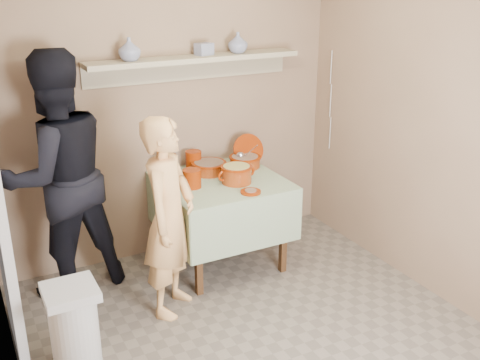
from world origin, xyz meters
TOP-DOWN VIEW (x-y plane):
  - ground at (0.00, 0.00)m, footprint 3.50×3.50m
  - plate_stack_a at (-0.09, 1.57)m, footprint 0.14×0.14m
  - plate_stack_b at (0.15, 1.61)m, footprint 0.14×0.14m
  - bowl_stack at (-0.03, 1.23)m, footprint 0.15×0.15m
  - empty_bowl at (-0.10, 1.33)m, footprint 0.16×0.16m
  - propped_lid at (0.66, 1.55)m, footprint 0.29×0.13m
  - vase_right at (0.58, 1.61)m, footprint 0.19×0.19m
  - vase_left at (-0.34, 1.62)m, footprint 0.22×0.22m
  - ceramic_box at (0.28, 1.63)m, footprint 0.16×0.13m
  - person_cook at (-0.38, 0.82)m, footprint 0.62×0.63m
  - person_helper at (-1.00, 1.47)m, footprint 1.04×0.89m
  - room_shell at (0.00, 0.00)m, footprint 3.04×3.54m
  - serving_table at (0.25, 1.28)m, footprint 0.97×0.97m
  - cazuela_meat_a at (0.23, 1.46)m, footprint 0.30×0.30m
  - cazuela_meat_b at (0.57, 1.46)m, footprint 0.28×0.28m
  - ladle at (0.54, 1.47)m, footprint 0.08×0.26m
  - cazuela_rice at (0.33, 1.15)m, footprint 0.33×0.25m
  - front_plate at (0.32, 0.91)m, footprint 0.16×0.16m
  - wall_shelf at (0.20, 1.65)m, footprint 1.80×0.25m
  - trash_bin at (-1.15, 0.50)m, footprint 0.32×0.32m
  - electrical_cord at (1.47, 1.48)m, footprint 0.01×0.05m

SIDE VIEW (x-z plane):
  - ground at x=0.00m, z-range 0.00..0.00m
  - trash_bin at x=-1.15m, z-range 0.00..0.56m
  - serving_table at x=0.25m, z-range 0.26..1.02m
  - person_cook at x=-0.38m, z-range 0.00..1.47m
  - front_plate at x=0.32m, z-range 0.76..0.78m
  - empty_bowl at x=-0.10m, z-range 0.76..0.81m
  - cazuela_meat_a at x=0.23m, z-range 0.77..0.87m
  - cazuela_meat_b at x=0.57m, z-range 0.77..0.87m
  - bowl_stack at x=-0.03m, z-range 0.76..0.91m
  - plate_stack_b at x=0.15m, z-range 0.76..0.93m
  - cazuela_rice at x=0.33m, z-range 0.77..0.92m
  - plate_stack_a at x=-0.09m, z-range 0.76..0.94m
  - ladle at x=0.54m, z-range 0.78..0.97m
  - propped_lid at x=0.66m, z-range 0.75..1.02m
  - person_helper at x=-1.00m, z-range 0.00..1.87m
  - electrical_cord at x=1.47m, z-range 0.80..1.70m
  - room_shell at x=0.00m, z-range 0.30..2.92m
  - wall_shelf at x=0.20m, z-range 1.57..1.78m
  - ceramic_box at x=0.28m, z-range 1.72..1.82m
  - vase_right at x=0.58m, z-range 1.72..1.89m
  - vase_left at x=-0.34m, z-range 1.72..1.90m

